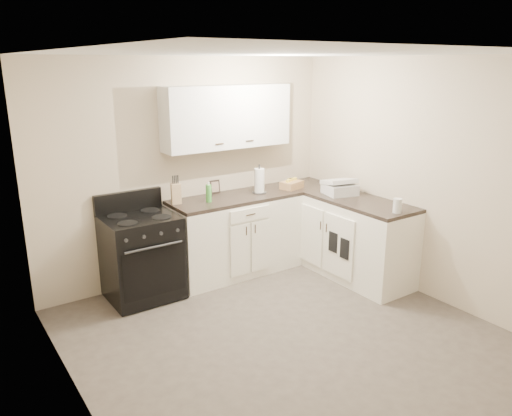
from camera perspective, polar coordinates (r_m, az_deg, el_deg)
floor at (r=4.77m, az=3.19°, el=-14.32°), size 3.60×3.60×0.00m
ceiling at (r=4.11m, az=3.76°, el=17.26°), size 3.60×3.60×0.00m
wall_back at (r=5.76m, az=-7.62°, el=4.33°), size 3.60×0.00×3.60m
wall_right at (r=5.53m, az=18.37°, el=3.15°), size 0.00×3.60×3.60m
wall_left at (r=3.52m, az=-20.46°, el=-4.32°), size 0.00×3.60×3.60m
wall_front at (r=3.14m, az=24.17°, el=-7.23°), size 3.60×0.00×3.60m
base_cabinets_back at (r=5.92m, az=-2.33°, el=-3.24°), size 1.55×0.60×0.90m
base_cabinets_right at (r=6.07m, az=9.62°, el=-2.97°), size 0.60×1.90×0.90m
countertop_back at (r=5.78m, az=-2.39°, el=1.15°), size 1.55×0.60×0.04m
countertop_right at (r=5.94m, az=9.83°, el=1.32°), size 0.60×1.90×0.04m
upper_cabinets at (r=5.74m, az=-3.31°, el=10.37°), size 1.55×0.30×0.70m
stove at (r=5.41m, az=-12.89°, el=-5.50°), size 0.74×0.63×0.89m
knife_block at (r=5.52m, az=-9.13°, el=1.65°), size 0.12×0.12×0.22m
paper_towel at (r=5.90m, az=0.38°, el=3.13°), size 0.14×0.14×0.29m
soap_bottle at (r=5.54m, az=-5.43°, el=1.68°), size 0.07×0.07×0.19m
picture_frame at (r=5.92m, az=-4.72°, el=2.44°), size 0.13×0.04×0.16m
wicker_basket at (r=6.15m, az=4.10°, el=2.66°), size 0.31×0.24×0.09m
countertop_grill at (r=5.94m, az=9.57°, el=2.16°), size 0.41×0.39×0.13m
glass_jar at (r=5.32m, az=15.85°, el=0.25°), size 0.12×0.12×0.15m
oven_mitt_near at (r=5.58m, az=10.11°, el=-4.62°), size 0.02×0.13×0.23m
oven_mitt_far at (r=5.70m, az=8.82°, el=-3.87°), size 0.02×0.13×0.23m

